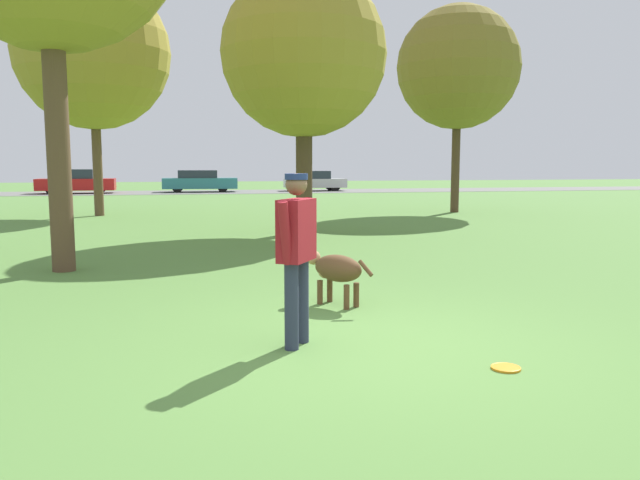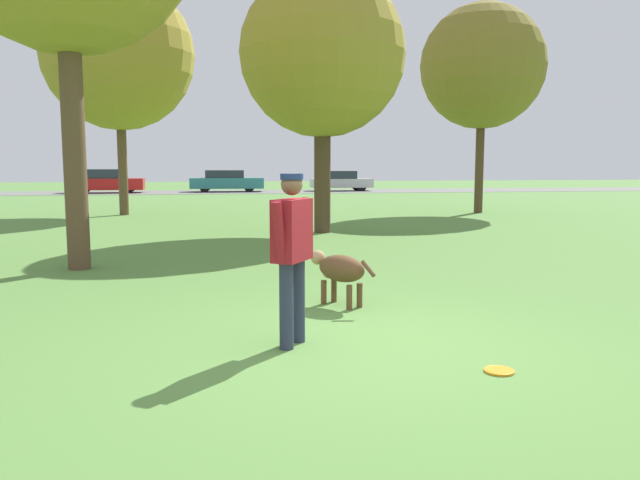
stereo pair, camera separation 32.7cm
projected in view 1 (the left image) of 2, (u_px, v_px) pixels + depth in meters
ground_plane at (361, 346)px, 5.86m from camera, size 120.00×120.00×0.00m
far_road_strip at (206, 192)px, 39.11m from camera, size 120.00×6.00×0.01m
person at (297, 244)px, 5.75m from camera, size 0.47×0.66×1.61m
dog at (336, 269)px, 7.51m from camera, size 0.68×0.91×0.64m
frisbee at (506, 368)px, 5.19m from camera, size 0.24×0.24×0.02m
tree_mid_center at (304, 54)px, 15.19m from camera, size 4.06×4.06×6.42m
tree_far_right at (458, 68)px, 21.88m from camera, size 4.30×4.30×7.25m
tree_far_left at (93, 53)px, 20.29m from camera, size 4.98×4.98×7.82m
parked_car_red at (76, 182)px, 37.23m from camera, size 4.47×1.91×1.44m
parked_car_teal at (200, 181)px, 39.24m from camera, size 4.67×1.96×1.37m
parked_car_silver at (315, 181)px, 40.94m from camera, size 3.98×1.73×1.31m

